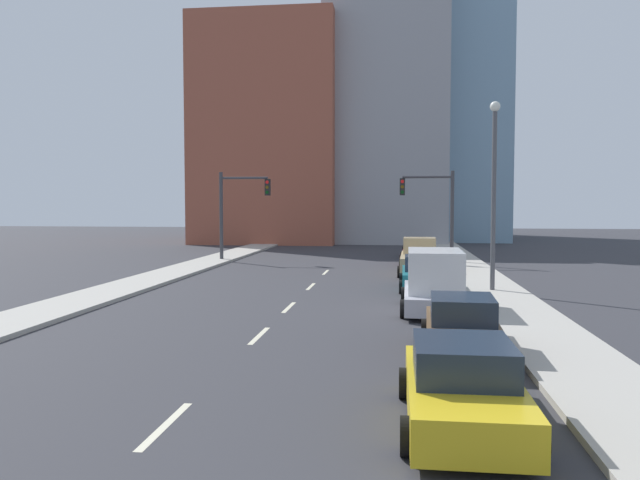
{
  "coord_description": "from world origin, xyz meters",
  "views": [
    {
      "loc": [
        4.0,
        -1.7,
        3.87
      ],
      "look_at": [
        0.45,
        27.02,
        2.2
      ],
      "focal_mm": 35.0,
      "sensor_mm": 36.0,
      "label": 1
    }
  ],
  "objects_px": {
    "traffic_signal_right": "(437,204)",
    "sedan_yellow": "(463,387)",
    "sedan_brown": "(462,328)",
    "sedan_white": "(417,248)",
    "pickup_truck_tan": "(419,260)",
    "traffic_signal_left": "(235,204)",
    "sedan_maroon": "(416,254)",
    "street_lamp": "(494,183)",
    "box_truck_silver": "(435,283)",
    "sedan_teal": "(423,275)"
  },
  "relations": [
    {
      "from": "traffic_signal_right",
      "to": "sedan_white",
      "type": "bearing_deg",
      "value": 102.01
    },
    {
      "from": "traffic_signal_left",
      "to": "sedan_teal",
      "type": "bearing_deg",
      "value": -46.65
    },
    {
      "from": "traffic_signal_left",
      "to": "sedan_yellow",
      "type": "distance_m",
      "value": 32.59
    },
    {
      "from": "traffic_signal_left",
      "to": "sedan_teal",
      "type": "height_order",
      "value": "traffic_signal_left"
    },
    {
      "from": "traffic_signal_right",
      "to": "sedan_brown",
      "type": "height_order",
      "value": "traffic_signal_right"
    },
    {
      "from": "street_lamp",
      "to": "pickup_truck_tan",
      "type": "bearing_deg",
      "value": 111.91
    },
    {
      "from": "box_truck_silver",
      "to": "pickup_truck_tan",
      "type": "xyz_separation_m",
      "value": [
        -0.11,
        12.13,
        -0.24
      ]
    },
    {
      "from": "sedan_yellow",
      "to": "sedan_brown",
      "type": "height_order",
      "value": "sedan_brown"
    },
    {
      "from": "traffic_signal_right",
      "to": "sedan_teal",
      "type": "distance_m",
      "value": 13.2
    },
    {
      "from": "traffic_signal_left",
      "to": "sedan_brown",
      "type": "distance_m",
      "value": 28.08
    },
    {
      "from": "sedan_yellow",
      "to": "sedan_brown",
      "type": "bearing_deg",
      "value": 84.15
    },
    {
      "from": "sedan_brown",
      "to": "sedan_white",
      "type": "bearing_deg",
      "value": 92.88
    },
    {
      "from": "sedan_teal",
      "to": "sedan_white",
      "type": "xyz_separation_m",
      "value": [
        0.28,
        17.99,
        -0.07
      ]
    },
    {
      "from": "street_lamp",
      "to": "sedan_white",
      "type": "height_order",
      "value": "street_lamp"
    },
    {
      "from": "traffic_signal_left",
      "to": "sedan_brown",
      "type": "bearing_deg",
      "value": -63.33
    },
    {
      "from": "sedan_yellow",
      "to": "pickup_truck_tan",
      "type": "distance_m",
      "value": 23.86
    },
    {
      "from": "traffic_signal_right",
      "to": "pickup_truck_tan",
      "type": "bearing_deg",
      "value": -101.94
    },
    {
      "from": "street_lamp",
      "to": "sedan_white",
      "type": "bearing_deg",
      "value": 98.14
    },
    {
      "from": "traffic_signal_left",
      "to": "sedan_white",
      "type": "xyz_separation_m",
      "value": [
        12.31,
        5.25,
        -3.22
      ]
    },
    {
      "from": "sedan_teal",
      "to": "sedan_maroon",
      "type": "xyz_separation_m",
      "value": [
        0.05,
        12.04,
        -0.03
      ]
    },
    {
      "from": "sedan_maroon",
      "to": "sedan_yellow",
      "type": "bearing_deg",
      "value": -88.4
    },
    {
      "from": "traffic_signal_right",
      "to": "sedan_yellow",
      "type": "relative_size",
      "value": 1.31
    },
    {
      "from": "traffic_signal_left",
      "to": "sedan_white",
      "type": "height_order",
      "value": "traffic_signal_left"
    },
    {
      "from": "traffic_signal_left",
      "to": "sedan_brown",
      "type": "xyz_separation_m",
      "value": [
        12.53,
        -24.93,
        -3.16
      ]
    },
    {
      "from": "street_lamp",
      "to": "sedan_brown",
      "type": "xyz_separation_m",
      "value": [
        -2.46,
        -11.5,
        -4.1
      ]
    },
    {
      "from": "traffic_signal_right",
      "to": "street_lamp",
      "type": "xyz_separation_m",
      "value": [
        1.55,
        -13.43,
        0.95
      ]
    },
    {
      "from": "sedan_brown",
      "to": "sedan_white",
      "type": "xyz_separation_m",
      "value": [
        -0.21,
        30.18,
        -0.07
      ]
    },
    {
      "from": "pickup_truck_tan",
      "to": "traffic_signal_right",
      "type": "bearing_deg",
      "value": 79.68
    },
    {
      "from": "traffic_signal_left",
      "to": "sedan_white",
      "type": "relative_size",
      "value": 1.29
    },
    {
      "from": "traffic_signal_left",
      "to": "box_truck_silver",
      "type": "bearing_deg",
      "value": -56.42
    },
    {
      "from": "traffic_signal_right",
      "to": "pickup_truck_tan",
      "type": "xyz_separation_m",
      "value": [
        -1.33,
        -6.27,
        -3.04
      ]
    },
    {
      "from": "traffic_signal_left",
      "to": "sedan_white",
      "type": "distance_m",
      "value": 13.77
    },
    {
      "from": "street_lamp",
      "to": "sedan_white",
      "type": "relative_size",
      "value": 1.77
    },
    {
      "from": "traffic_signal_right",
      "to": "sedan_yellow",
      "type": "distance_m",
      "value": 30.33
    },
    {
      "from": "street_lamp",
      "to": "pickup_truck_tan",
      "type": "xyz_separation_m",
      "value": [
        -2.88,
        7.16,
        -3.99
      ]
    },
    {
      "from": "sedan_maroon",
      "to": "sedan_brown",
      "type": "bearing_deg",
      "value": -87.2
    },
    {
      "from": "sedan_yellow",
      "to": "box_truck_silver",
      "type": "height_order",
      "value": "box_truck_silver"
    },
    {
      "from": "traffic_signal_left",
      "to": "sedan_maroon",
      "type": "height_order",
      "value": "traffic_signal_left"
    },
    {
      "from": "sedan_teal",
      "to": "traffic_signal_right",
      "type": "bearing_deg",
      "value": 84.28
    },
    {
      "from": "traffic_signal_left",
      "to": "traffic_signal_right",
      "type": "height_order",
      "value": "same"
    },
    {
      "from": "pickup_truck_tan",
      "to": "sedan_white",
      "type": "height_order",
      "value": "pickup_truck_tan"
    },
    {
      "from": "traffic_signal_right",
      "to": "box_truck_silver",
      "type": "relative_size",
      "value": 1.14
    },
    {
      "from": "traffic_signal_right",
      "to": "sedan_teal",
      "type": "bearing_deg",
      "value": -96.26
    },
    {
      "from": "traffic_signal_left",
      "to": "street_lamp",
      "type": "distance_m",
      "value": 20.15
    },
    {
      "from": "sedan_brown",
      "to": "sedan_white",
      "type": "relative_size",
      "value": 0.97
    },
    {
      "from": "street_lamp",
      "to": "sedan_brown",
      "type": "distance_m",
      "value": 12.45
    },
    {
      "from": "sedan_yellow",
      "to": "sedan_maroon",
      "type": "xyz_separation_m",
      "value": [
        0.07,
        29.43,
        -0.02
      ]
    },
    {
      "from": "sedan_teal",
      "to": "street_lamp",
      "type": "bearing_deg",
      "value": -12.62
    },
    {
      "from": "sedan_white",
      "to": "sedan_yellow",
      "type": "bearing_deg",
      "value": -90.46
    },
    {
      "from": "sedan_brown",
      "to": "pickup_truck_tan",
      "type": "height_order",
      "value": "pickup_truck_tan"
    }
  ]
}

